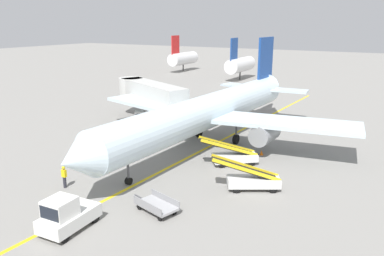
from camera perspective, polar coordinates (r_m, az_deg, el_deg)
The scene contains 15 objects.
ground_plane at distance 29.11m, azimuth -10.92°, elevation -8.93°, with size 300.00×300.00×0.00m, color gray.
taxi_line_yellow at distance 32.31m, azimuth -4.08°, elevation -6.15°, with size 0.30×80.00×0.01m, color yellow.
airliner at distance 37.98m, azimuth 2.71°, elevation 2.57°, with size 28.56×35.32×10.10m.
jet_bridge at distance 47.64m, azimuth -6.69°, elevation 5.27°, with size 12.74×7.75×4.85m.
pushback_tug at distance 24.15m, azimuth -18.14°, elevation -12.18°, with size 2.08×3.69×2.20m.
baggage_tug_near_wing at distance 44.60m, azimuth -7.77°, elevation 1.10°, with size 2.49×2.70×2.10m.
belt_loader_forward_hold at distance 28.67m, azimuth 8.88°, elevation -7.53°, with size 4.96×3.59×2.59m.
belt_loader_aft_hold at distance 33.33m, azimuth 6.16°, elevation -4.10°, with size 4.63×4.18×2.59m.
baggage_cart_loaded at distance 25.39m, azimuth -5.31°, elevation -11.33°, with size 3.83×2.25×0.94m.
ground_crew_marshaller at distance 30.07m, azimuth -18.43°, elevation -6.78°, with size 0.36×0.24×1.70m.
safety_cone_nose_left at distance 47.43m, azimuth -9.70°, elevation 1.00°, with size 0.36×0.36×0.44m, color orange.
safety_cone_nose_right at distance 36.15m, azimuth 10.27°, elevation -3.62°, with size 0.36×0.36×0.44m, color orange.
safety_cone_wingtip_left at distance 44.00m, azimuth -11.69°, elevation -0.24°, with size 0.36×0.36×0.44m, color orange.
distant_aircraft_far_left at distance 96.82m, azimuth -1.36°, elevation 10.32°, with size 3.00×10.10×8.80m.
distant_aircraft_mid_left at distance 82.98m, azimuth 7.15°, elevation 9.35°, with size 3.00×10.10×8.80m.
Camera 1 is at (17.69, -19.83, 11.88)m, focal length 35.95 mm.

